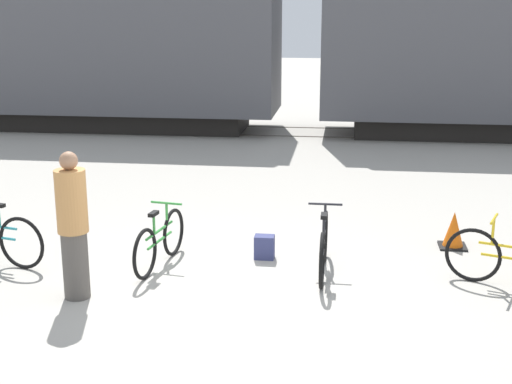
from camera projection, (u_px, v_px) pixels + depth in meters
The scene contains 9 objects.
ground_plane at pixel (233, 294), 8.94m from camera, with size 80.00×80.00×0.00m, color #A8A399.
freight_train at pixel (300, 24), 19.42m from camera, with size 24.57×2.86×5.64m.
rail_near at pixel (297, 136), 19.50m from camera, with size 36.57×0.07×0.01m, color #4C4238.
rail_far at pixel (300, 127), 20.87m from camera, with size 36.57×0.07×0.01m, color #4C4238.
bicycle_black at pixel (324, 246), 9.51m from camera, with size 0.46×1.71×0.92m.
bicycle_green at pixel (160, 241), 9.79m from camera, with size 0.46×1.64×0.85m.
person_in_tan at pixel (73, 226), 8.61m from camera, with size 0.37×0.37×1.84m.
backpack at pixel (264, 247), 10.14m from camera, with size 0.28×0.20×0.34m.
traffic_cone at pixel (454, 231), 10.58m from camera, with size 0.40×0.40×0.55m.
Camera 1 is at (1.35, -8.20, 3.53)m, focal length 50.00 mm.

